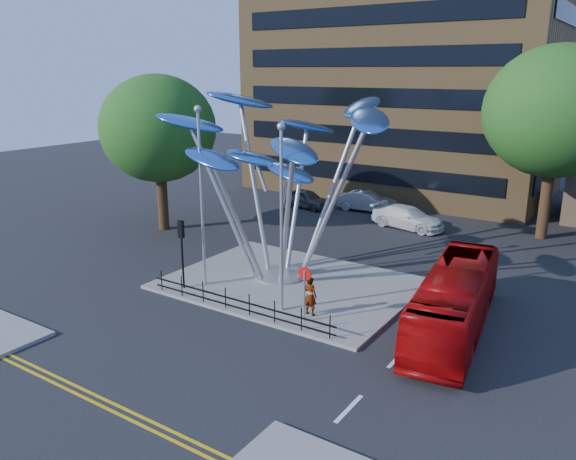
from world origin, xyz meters
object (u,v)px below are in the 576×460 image
Objects in this scene: tree_left at (158,129)px; parked_car_right at (408,217)px; pedestrian at (310,296)px; tree_right at (557,112)px; leaf_sculpture at (280,146)px; red_bus at (455,301)px; parked_car_mid at (367,201)px; street_lamp_left at (201,182)px; no_entry_sign_island at (305,285)px; street_lamp_right at (281,202)px; traffic_light_island at (181,240)px; parked_car_left at (306,199)px.

parked_car_right is (13.86, 9.42, -6.04)m from tree_left.
tree_right is at bearing -109.80° from pedestrian.
leaf_sculpture is 7.25× the size of pedestrian.
red_bus reaches higher than parked_car_mid.
street_lamp_left reaches higher than no_entry_sign_island.
tree_right reaches higher than tree_left.
street_lamp_right is 1.77× the size of parked_car_mid.
traffic_light_island is (-2.93, -4.18, -4.26)m from leaf_sculpture.
pedestrian is (15.85, -6.78, -5.77)m from tree_left.
traffic_light_island is 0.73× the size of parked_car_mid.
street_lamp_right is at bearing -111.54° from tree_right.
parked_car_left is at bearing 105.10° from street_lamp_left.
parked_car_right is at bearing 81.40° from leaf_sculpture.
tree_right reaches higher than leaf_sculpture.
street_lamp_right is 20.63m from parked_car_left.
leaf_sculpture reaches higher than parked_car_left.
leaf_sculpture is 11.12m from red_bus.
tree_left reaches higher than traffic_light_island.
tree_right reaches higher than street_lamp_right.
parked_car_mid is (-0.14, 18.80, -4.58)m from street_lamp_left.
tree_right is at bearing 72.88° from no_entry_sign_island.
pedestrian is at bearing 9.49° from street_lamp_right.
tree_right is 14.58m from parked_car_mid.
traffic_light_island is 7.06m from pedestrian.
no_entry_sign_island is at bearing -160.56° from red_bus.
leaf_sculpture is at bearing 52.60° from street_lamp_left.
red_bus is 22.66m from parked_car_left.
parked_car_left is (4.86, 10.71, -6.07)m from tree_left.
no_entry_sign_island is at bearing -25.07° from tree_left.
tree_right reaches higher than parked_car_right.
tree_right is 22.49m from street_lamp_left.
parked_car_left is 9.09m from parked_car_right.
traffic_light_island is at bearing -123.69° from tree_right.
tree_left is 5.88× the size of pedestrian.
street_lamp_left is (-2.43, -3.18, -1.52)m from leaf_sculpture.
pedestrian is at bearing -163.75° from parked_car_right.
parked_car_left is at bearing 121.49° from no_entry_sign_island.
red_bus is (-0.50, -16.65, -6.66)m from tree_right.
street_lamp_right is (5.00, -0.50, -0.26)m from street_lamp_left.
tree_right is 1.46× the size of street_lamp_right.
street_lamp_right is at bearing -5.71° from street_lamp_left.
tree_left is 0.81× the size of leaf_sculpture.
no_entry_sign_island is at bearing 100.66° from pedestrian.
red_bus is (21.50, -4.65, -5.42)m from tree_left.
pedestrian is (6.35, -0.28, -4.33)m from street_lamp_left.
leaf_sculpture is 6.65m from traffic_light_island.
street_lamp_right is at bearing -25.77° from tree_left.
street_lamp_left is (-12.50, -18.50, -2.68)m from tree_right.
street_lamp_right reaches higher than pedestrian.
parked_car_mid is 0.91× the size of parked_car_right.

